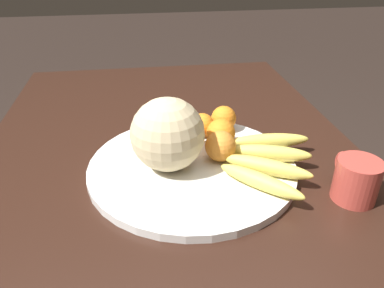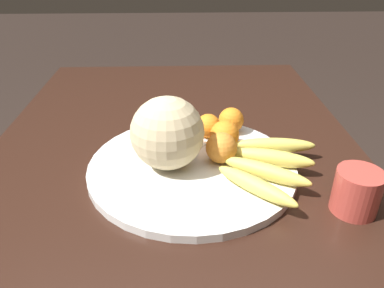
# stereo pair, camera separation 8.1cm
# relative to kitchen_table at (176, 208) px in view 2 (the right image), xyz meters

# --- Properties ---
(kitchen_table) EXTENTS (1.57, 0.93, 0.73)m
(kitchen_table) POSITION_rel_kitchen_table_xyz_m (0.00, 0.00, 0.00)
(kitchen_table) COLOR black
(kitchen_table) RESTS_ON ground_plane
(fruit_bowl) EXTENTS (0.46, 0.46, 0.02)m
(fruit_bowl) POSITION_rel_kitchen_table_xyz_m (-0.03, 0.04, 0.10)
(fruit_bowl) COLOR white
(fruit_bowl) RESTS_ON kitchen_table
(melon) EXTENTS (0.16, 0.16, 0.16)m
(melon) POSITION_rel_kitchen_table_xyz_m (-0.02, -0.02, 0.19)
(melon) COLOR beige
(melon) RESTS_ON fruit_bowl
(banana_bunch) EXTENTS (0.26, 0.25, 0.04)m
(banana_bunch) POSITION_rel_kitchen_table_xyz_m (0.01, 0.20, 0.13)
(banana_bunch) COLOR brown
(banana_bunch) RESTS_ON fruit_bowl
(orange_front_left) EXTENTS (0.07, 0.07, 0.07)m
(orange_front_left) POSITION_rel_kitchen_table_xyz_m (-0.03, 0.10, 0.14)
(orange_front_left) COLOR orange
(orange_front_left) RESTS_ON fruit_bowl
(orange_front_right) EXTENTS (0.06, 0.06, 0.06)m
(orange_front_right) POSITION_rel_kitchen_table_xyz_m (-0.14, 0.00, 0.14)
(orange_front_right) COLOR orange
(orange_front_right) RESTS_ON fruit_bowl
(orange_mid_center) EXTENTS (0.06, 0.06, 0.06)m
(orange_mid_center) POSITION_rel_kitchen_table_xyz_m (-0.15, 0.08, 0.14)
(orange_mid_center) COLOR orange
(orange_mid_center) RESTS_ON fruit_bowl
(orange_back_left) EXTENTS (0.07, 0.07, 0.07)m
(orange_back_left) POSITION_rel_kitchen_table_xyz_m (-0.09, 0.12, 0.14)
(orange_back_left) COLOR orange
(orange_back_left) RESTS_ON fruit_bowl
(orange_back_right) EXTENTS (0.06, 0.06, 0.06)m
(orange_back_right) POSITION_rel_kitchen_table_xyz_m (-0.18, 0.14, 0.14)
(orange_back_right) COLOR orange
(orange_back_right) RESTS_ON fruit_bowl
(orange_top_small) EXTENTS (0.07, 0.07, 0.07)m
(orange_top_small) POSITION_rel_kitchen_table_xyz_m (-0.19, -0.03, 0.14)
(orange_top_small) COLOR orange
(orange_top_small) RESTS_ON fruit_bowl
(produce_tag) EXTENTS (0.09, 0.08, 0.00)m
(produce_tag) POSITION_rel_kitchen_table_xyz_m (-0.10, 0.05, 0.11)
(produce_tag) COLOR white
(produce_tag) RESTS_ON fruit_bowl
(ceramic_mug) EXTENTS (0.12, 0.09, 0.09)m
(ceramic_mug) POSITION_rel_kitchen_table_xyz_m (0.12, 0.34, 0.13)
(ceramic_mug) COLOR #B74238
(ceramic_mug) RESTS_ON kitchen_table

